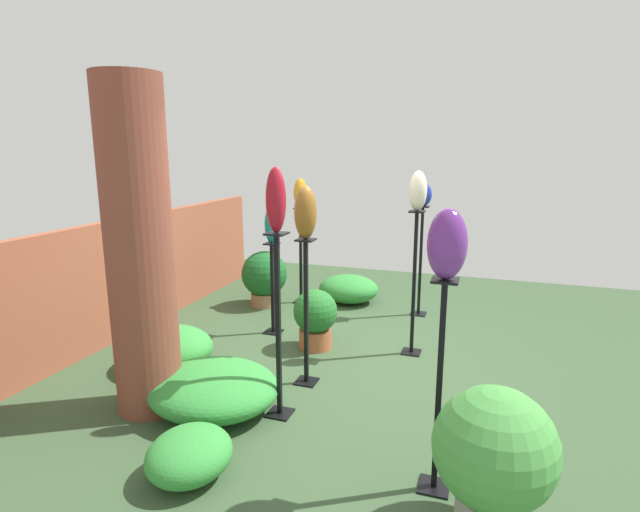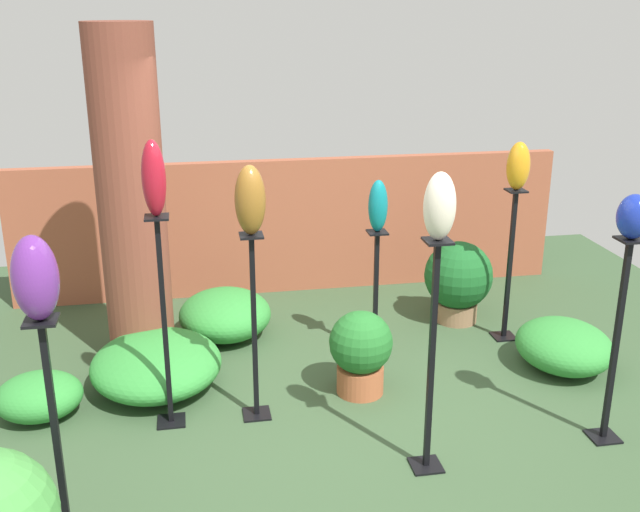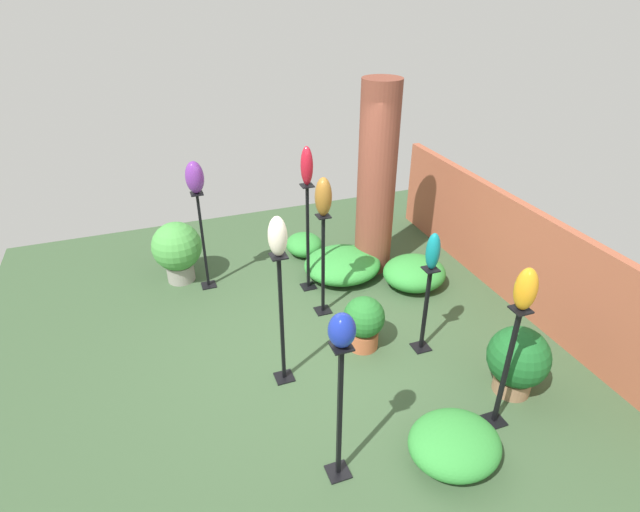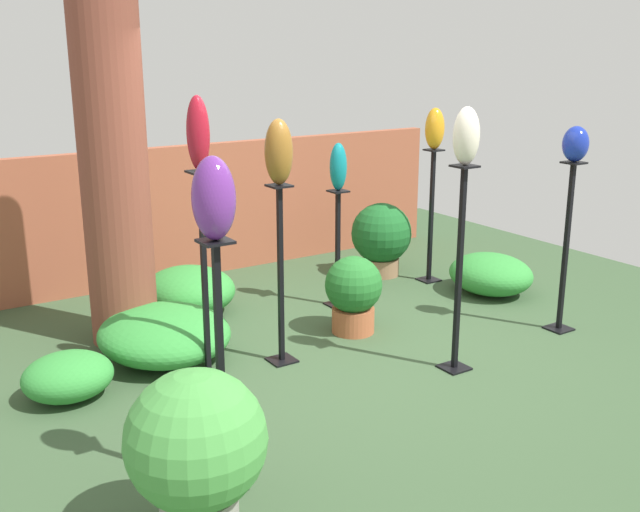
{
  "view_description": "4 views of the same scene",
  "coord_description": "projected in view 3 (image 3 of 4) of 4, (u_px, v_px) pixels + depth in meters",
  "views": [
    {
      "loc": [
        -4.74,
        -1.31,
        2.2
      ],
      "look_at": [
        0.19,
        0.37,
        1.06
      ],
      "focal_mm": 28.0,
      "sensor_mm": 36.0,
      "label": 1
    },
    {
      "loc": [
        -1.02,
        -4.61,
        2.88
      ],
      "look_at": [
        -0.13,
        0.33,
        1.18
      ],
      "focal_mm": 42.0,
      "sensor_mm": 36.0,
      "label": 2
    },
    {
      "loc": [
        4.42,
        -1.66,
        3.89
      ],
      "look_at": [
        -0.2,
        0.04,
        1.1
      ],
      "focal_mm": 28.0,
      "sensor_mm": 36.0,
      "label": 3
    },
    {
      "loc": [
        -3.32,
        -4.44,
        2.37
      ],
      "look_at": [
        -0.29,
        0.19,
        0.81
      ],
      "focal_mm": 42.0,
      "sensor_mm": 36.0,
      "label": 4
    }
  ],
  "objects": [
    {
      "name": "art_vase_amber",
      "position": [
        526.0,
        289.0,
        4.2
      ],
      "size": [
        0.2,
        0.19,
        0.41
      ],
      "primitive_type": "ellipsoid",
      "color": "orange",
      "rests_on": "pedestal_amber"
    },
    {
      "name": "pedestal_amber",
      "position": [
        505.0,
        373.0,
        4.67
      ],
      "size": [
        0.2,
        0.2,
        1.37
      ],
      "color": "black",
      "rests_on": "ground"
    },
    {
      "name": "foliage_bed_center",
      "position": [
        304.0,
        245.0,
        7.88
      ],
      "size": [
        0.63,
        0.57,
        0.33
      ],
      "primitive_type": "ellipsoid",
      "color": "#338C38",
      "rests_on": "ground"
    },
    {
      "name": "art_vase_teal",
      "position": [
        433.0,
        251.0,
        5.31
      ],
      "size": [
        0.16,
        0.15,
        0.43
      ],
      "primitive_type": "ellipsoid",
      "color": "#0F727A",
      "rests_on": "pedestal_teal"
    },
    {
      "name": "pedestal_ivory",
      "position": [
        282.0,
        325.0,
        5.16
      ],
      "size": [
        0.2,
        0.2,
        1.56
      ],
      "color": "black",
      "rests_on": "ground"
    },
    {
      "name": "art_vase_ruby",
      "position": [
        307.0,
        166.0,
        6.22
      ],
      "size": [
        0.16,
        0.16,
        0.51
      ],
      "primitive_type": "ellipsoid",
      "color": "maroon",
      "rests_on": "pedestal_ruby"
    },
    {
      "name": "potted_plant_walkway_edge",
      "position": [
        518.0,
        359.0,
        5.15
      ],
      "size": [
        0.64,
        0.64,
        0.78
      ],
      "color": "#936B4C",
      "rests_on": "ground"
    },
    {
      "name": "art_vase_bronze",
      "position": [
        323.0,
        197.0,
        5.8
      ],
      "size": [
        0.21,
        0.2,
        0.48
      ],
      "primitive_type": "ellipsoid",
      "color": "brown",
      "rests_on": "pedestal_bronze"
    },
    {
      "name": "pedestal_cobalt",
      "position": [
        339.0,
        419.0,
        4.13
      ],
      "size": [
        0.2,
        0.2,
        1.46
      ],
      "color": "black",
      "rests_on": "ground"
    },
    {
      "name": "potted_plant_mid_right",
      "position": [
        177.0,
        249.0,
        7.04
      ],
      "size": [
        0.7,
        0.7,
        0.9
      ],
      "color": "gray",
      "rests_on": "ground"
    },
    {
      "name": "foliage_bed_west",
      "position": [
        414.0,
        273.0,
        7.05
      ],
      "size": [
        0.83,
        0.9,
        0.42
      ],
      "primitive_type": "ellipsoid",
      "color": "#338C38",
      "rests_on": "ground"
    },
    {
      "name": "art_vase_ivory",
      "position": [
        278.0,
        236.0,
        4.65
      ],
      "size": [
        0.19,
        0.18,
        0.41
      ],
      "primitive_type": "ellipsoid",
      "color": "beige",
      "rests_on": "pedestal_ivory"
    },
    {
      "name": "brick_pillar",
      "position": [
        377.0,
        181.0,
        6.96
      ],
      "size": [
        0.54,
        0.54,
        2.75
      ],
      "primitive_type": "cylinder",
      "color": "brown",
      "rests_on": "ground"
    },
    {
      "name": "foliage_bed_rear",
      "position": [
        454.0,
        444.0,
        4.5
      ],
      "size": [
        0.77,
        0.86,
        0.39
      ],
      "primitive_type": "ellipsoid",
      "color": "#338C38",
      "rests_on": "ground"
    },
    {
      "name": "pedestal_teal",
      "position": [
        425.0,
        313.0,
        5.71
      ],
      "size": [
        0.2,
        0.2,
        1.1
      ],
      "color": "black",
      "rests_on": "ground"
    },
    {
      "name": "potted_plant_front_right",
      "position": [
        364.0,
        321.0,
        5.81
      ],
      "size": [
        0.49,
        0.49,
        0.67
      ],
      "color": "#B25B38",
      "rests_on": "ground"
    },
    {
      "name": "brick_wall_back",
      "position": [
        518.0,
        255.0,
        6.5
      ],
      "size": [
        5.6,
        0.12,
        1.39
      ],
      "primitive_type": "cube",
      "color": "#9E5138",
      "rests_on": "ground"
    },
    {
      "name": "pedestal_bronze",
      "position": [
        323.0,
        269.0,
        6.29
      ],
      "size": [
        0.2,
        0.2,
        1.39
      ],
      "color": "black",
      "rests_on": "ground"
    },
    {
      "name": "foliage_bed_east",
      "position": [
        342.0,
        265.0,
        7.27
      ],
      "size": [
        1.02,
        1.13,
        0.39
      ],
      "primitive_type": "ellipsoid",
      "color": "#338C38",
      "rests_on": "ground"
    },
    {
      "name": "art_vase_violet",
      "position": [
        195.0,
        177.0,
        6.33
      ],
      "size": [
        0.22,
        0.24,
        0.43
      ],
      "primitive_type": "ellipsoid",
      "color": "#6B2D8C",
      "rests_on": "pedestal_violet"
    },
    {
      "name": "ground_plane",
      "position": [
        323.0,
        343.0,
        6.03
      ],
      "size": [
        8.0,
        8.0,
        0.0
      ],
      "primitive_type": "plane",
      "color": "#385133"
    },
    {
      "name": "pedestal_violet",
      "position": [
        204.0,
        245.0,
        6.82
      ],
      "size": [
        0.2,
        0.2,
        1.42
      ],
      "color": "black",
      "rests_on": "ground"
    },
    {
      "name": "pedestal_ruby",
      "position": [
        308.0,
        242.0,
        6.76
      ],
      "size": [
        0.2,
        0.2,
        1.55
      ],
      "color": "black",
      "rests_on": "ground"
    },
    {
      "name": "art_vase_cobalt",
      "position": [
        342.0,
        330.0,
        3.68
      ],
      "size": [
        0.21,
        0.21,
        0.29
      ],
      "primitive_type": "ellipsoid",
      "color": "#192D9E",
      "rests_on": "pedestal_cobalt"
    }
  ]
}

